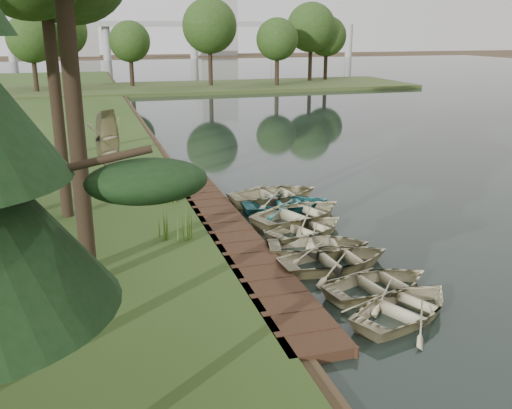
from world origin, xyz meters
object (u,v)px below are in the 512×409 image
object	(u,v)px
rowboat_1	(380,282)
stored_rowboat	(110,168)
rowboat_0	(406,305)
rowboat_2	(336,256)
boardwalk	(231,235)

from	to	relation	value
rowboat_1	stored_rowboat	bearing A→B (deg)	12.97
rowboat_0	rowboat_2	bearing A→B (deg)	-18.25
boardwalk	rowboat_0	distance (m)	7.22
rowboat_2	stored_rowboat	xyz separation A→B (m)	(-5.86, 12.52, 0.20)
rowboat_2	stored_rowboat	distance (m)	13.82
rowboat_2	rowboat_1	bearing A→B (deg)	-170.90
rowboat_1	rowboat_2	bearing A→B (deg)	2.02
rowboat_0	boardwalk	bearing A→B (deg)	-2.60
rowboat_0	rowboat_1	world-z (taller)	rowboat_0
rowboat_1	rowboat_2	xyz separation A→B (m)	(-0.42, 1.89, 0.03)
rowboat_1	rowboat_2	size ratio (longest dim) A/B	0.91
rowboat_2	stored_rowboat	world-z (taller)	stored_rowboat
boardwalk	rowboat_1	distance (m)	5.96
boardwalk	stored_rowboat	size ratio (longest dim) A/B	5.23
rowboat_1	rowboat_2	world-z (taller)	rowboat_2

